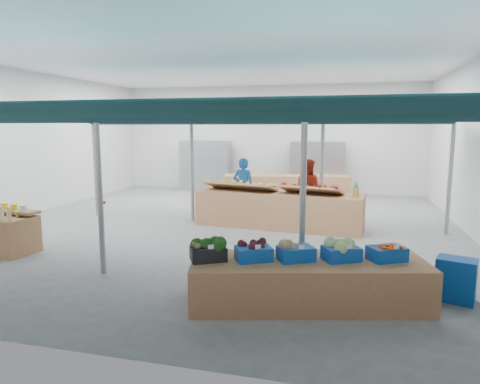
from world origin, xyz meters
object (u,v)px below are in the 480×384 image
Objects in this scene: fruit_counter at (278,210)px; crate_stack at (456,280)px; vendor_right at (306,190)px; vendor_left at (243,187)px; veg_counter at (308,282)px.

fruit_counter is 6.56× the size of crate_stack.
vendor_right is (-2.72, 5.14, 0.53)m from crate_stack.
vendor_right is (1.80, 0.00, 0.00)m from vendor_left.
crate_stack is at bearing 123.63° from vendor_right.
fruit_counter is 5.23m from crate_stack.
fruit_counter is (-1.20, 4.69, 0.13)m from veg_counter.
veg_counter is 1.99× the size of vendor_right.
veg_counter is 5.85m from vendor_right.
vendor_left is (-2.40, 5.79, 0.52)m from veg_counter.
fruit_counter is 2.50× the size of vendor_right.
fruit_counter reaches higher than veg_counter.
veg_counter is at bearing -162.91° from crate_stack.
vendor_right reaches higher than fruit_counter.
veg_counter is at bearing 101.75° from vendor_right.
vendor_right is (0.60, 1.10, 0.39)m from fruit_counter.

